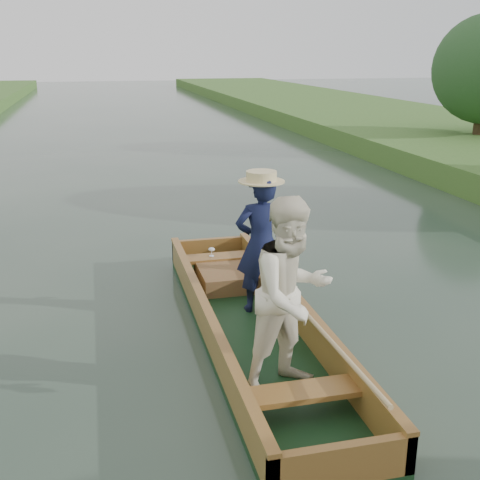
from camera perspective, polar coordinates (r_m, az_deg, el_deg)
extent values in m
plane|color=#283D30|center=(6.65, 1.23, -9.36)|extent=(120.00, 120.00, 0.00)
cube|color=#133218|center=(6.63, 1.23, -9.05)|extent=(1.10, 5.00, 0.08)
cube|color=olive|center=(6.44, -3.19, -7.93)|extent=(0.08, 5.00, 0.32)
cube|color=olive|center=(6.68, 5.51, -7.02)|extent=(0.08, 5.00, 0.32)
cube|color=olive|center=(8.78, -2.85, -0.87)|extent=(1.10, 0.08, 0.32)
cube|color=olive|center=(4.55, 9.70, -20.22)|extent=(1.10, 0.08, 0.32)
cube|color=olive|center=(6.37, -3.21, -6.46)|extent=(0.10, 5.00, 0.04)
cube|color=olive|center=(6.61, 5.56, -5.60)|extent=(0.10, 5.00, 0.04)
cube|color=olive|center=(8.24, -2.13, -1.67)|extent=(0.94, 0.30, 0.05)
cube|color=olive|center=(5.17, 5.92, -14.14)|extent=(0.94, 0.30, 0.05)
imported|color=#121739|center=(6.88, 1.98, -0.41)|extent=(0.60, 0.40, 1.62)
cylinder|color=beige|center=(6.68, 2.05, 5.87)|extent=(0.52, 0.52, 0.12)
imported|color=#F3E9CE|center=(5.29, 4.94, -5.24)|extent=(1.05, 0.94, 1.77)
cube|color=brown|center=(7.89, -0.81, -3.39)|extent=(0.85, 0.90, 0.22)
sphere|color=tan|center=(7.79, 1.43, -1.92)|extent=(0.21, 0.21, 0.21)
sphere|color=tan|center=(7.73, 1.46, -0.86)|extent=(0.16, 0.16, 0.16)
sphere|color=tan|center=(7.69, 1.05, -0.41)|extent=(0.06, 0.06, 0.06)
sphere|color=tan|center=(7.72, 1.87, -0.35)|extent=(0.06, 0.06, 0.06)
sphere|color=tan|center=(7.68, 1.58, -1.11)|extent=(0.06, 0.06, 0.06)
sphere|color=tan|center=(7.74, 0.80, -1.81)|extent=(0.07, 0.07, 0.07)
sphere|color=tan|center=(7.78, 2.14, -1.70)|extent=(0.07, 0.07, 0.07)
sphere|color=tan|center=(7.78, 1.11, -2.64)|extent=(0.08, 0.08, 0.08)
sphere|color=tan|center=(7.80, 1.85, -2.58)|extent=(0.08, 0.08, 0.08)
cylinder|color=silver|center=(8.21, -2.71, -1.52)|extent=(0.07, 0.07, 0.01)
cylinder|color=silver|center=(8.20, -2.71, -1.25)|extent=(0.01, 0.01, 0.08)
ellipsoid|color=silver|center=(8.18, -2.72, -0.89)|extent=(0.09, 0.09, 0.05)
cylinder|color=tan|center=(6.24, 5.99, -6.64)|extent=(0.04, 3.85, 0.18)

